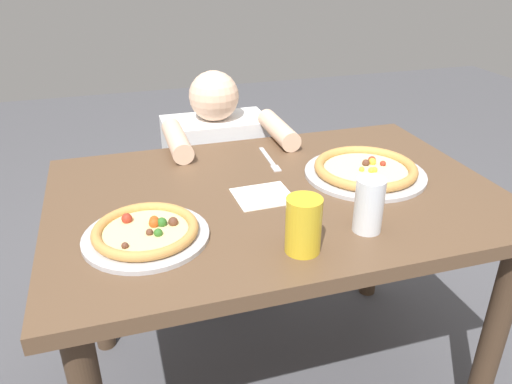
# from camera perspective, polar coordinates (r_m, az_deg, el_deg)

# --- Properties ---
(ground_plane) EXTENTS (8.00, 8.00, 0.00)m
(ground_plane) POSITION_cam_1_polar(r_m,az_deg,el_deg) (1.89, 1.94, -20.67)
(ground_plane) COLOR #4C4C51
(dining_table) EXTENTS (1.28, 0.86, 0.75)m
(dining_table) POSITION_cam_1_polar(r_m,az_deg,el_deg) (1.48, 2.32, -3.73)
(dining_table) COLOR brown
(dining_table) RESTS_ON ground
(pizza_near) EXTENTS (0.31, 0.31, 0.04)m
(pizza_near) POSITION_cam_1_polar(r_m,az_deg,el_deg) (1.23, -12.54, -4.53)
(pizza_near) COLOR #B7B7BC
(pizza_near) RESTS_ON dining_table
(pizza_far) EXTENTS (0.37, 0.37, 0.04)m
(pizza_far) POSITION_cam_1_polar(r_m,az_deg,el_deg) (1.56, 12.46, 2.49)
(pizza_far) COLOR #B7B7BC
(pizza_far) RESTS_ON dining_table
(drink_cup_colored) EXTENTS (0.08, 0.08, 0.14)m
(drink_cup_colored) POSITION_cam_1_polar(r_m,az_deg,el_deg) (1.13, 5.48, -3.82)
(drink_cup_colored) COLOR gold
(drink_cup_colored) RESTS_ON dining_table
(water_cup_clear) EXTENTS (0.07, 0.07, 0.14)m
(water_cup_clear) POSITION_cam_1_polar(r_m,az_deg,el_deg) (1.24, 12.88, -1.42)
(water_cup_clear) COLOR silver
(water_cup_clear) RESTS_ON dining_table
(paper_napkin) EXTENTS (0.16, 0.15, 0.00)m
(paper_napkin) POSITION_cam_1_polar(r_m,az_deg,el_deg) (1.40, 0.84, -0.44)
(paper_napkin) COLOR white
(paper_napkin) RESTS_ON dining_table
(fork) EXTENTS (0.03, 0.20, 0.00)m
(fork) POSITION_cam_1_polar(r_m,az_deg,el_deg) (1.63, 1.61, 3.67)
(fork) COLOR silver
(fork) RESTS_ON dining_table
(diner_seated) EXTENTS (0.44, 0.53, 0.96)m
(diner_seated) POSITION_cam_1_polar(r_m,az_deg,el_deg) (2.11, -4.36, -0.66)
(diner_seated) COLOR #333847
(diner_seated) RESTS_ON ground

